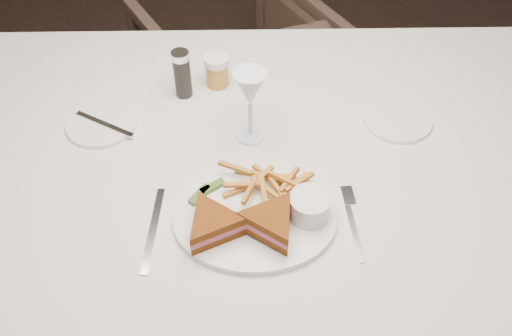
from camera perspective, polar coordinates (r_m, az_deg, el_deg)
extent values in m
cube|color=silver|center=(1.51, -0.27, -9.57)|extent=(1.66, 1.21, 0.75)
imported|color=#44322A|center=(2.20, -1.89, 10.07)|extent=(0.78, 0.76, 0.63)
ellipsoid|color=white|center=(1.12, -0.11, -5.17)|extent=(0.35, 0.29, 0.01)
cube|color=silver|center=(1.13, -10.24, -6.08)|extent=(0.05, 0.20, 0.00)
cylinder|color=white|center=(1.35, -15.20, 4.32)|extent=(0.16, 0.16, 0.01)
cylinder|color=white|center=(1.36, 13.93, 4.79)|extent=(0.16, 0.16, 0.01)
cylinder|color=black|center=(1.37, -7.39, 9.30)|extent=(0.04, 0.04, 0.12)
cylinder|color=#BD812D|center=(1.40, -3.91, 9.65)|extent=(0.06, 0.06, 0.08)
cube|color=#396222|center=(1.16, -4.39, -1.90)|extent=(0.06, 0.04, 0.01)
cube|color=#396222|center=(1.15, -5.67, -2.67)|extent=(0.05, 0.05, 0.01)
cylinder|color=white|center=(1.10, 5.37, -3.83)|extent=(0.08, 0.08, 0.05)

